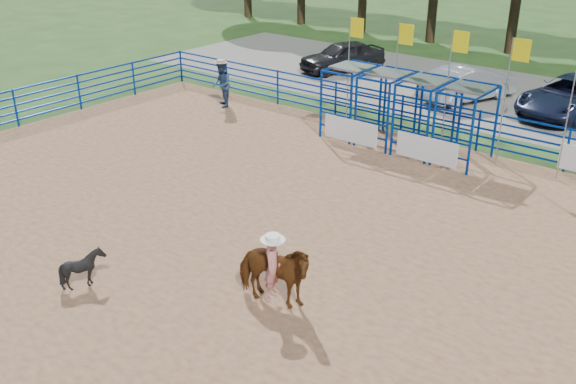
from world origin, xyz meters
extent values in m
plane|color=#395E25|center=(0.00, 0.00, 0.00)|extent=(120.00, 120.00, 0.00)
cube|color=#9D704E|center=(0.00, 0.00, 0.01)|extent=(30.00, 20.00, 0.02)
cube|color=gray|center=(0.00, 17.00, 0.01)|extent=(40.00, 10.00, 0.01)
imported|color=brown|center=(0.40, -1.61, 0.80)|extent=(1.99, 1.25, 1.55)
imported|color=#B4191A|center=(0.40, -1.61, 1.64)|extent=(0.44, 0.57, 1.38)
cylinder|color=white|center=(0.40, -1.61, 2.36)|extent=(0.54, 0.54, 0.12)
imported|color=black|center=(-3.43, -3.74, 0.48)|extent=(1.06, 1.01, 0.93)
imported|color=navy|center=(-10.60, 8.24, 0.99)|extent=(1.19, 1.17, 1.94)
cylinder|color=tan|center=(-10.60, 8.24, 1.96)|extent=(0.56, 0.56, 0.11)
imported|color=black|center=(-10.14, 16.57, 0.77)|extent=(3.45, 4.79, 1.51)
imported|color=#92969A|center=(-2.93, 15.67, 0.77)|extent=(3.14, 4.88, 1.52)
imported|color=#151B36|center=(1.22, 16.33, 0.78)|extent=(3.51, 5.90, 1.54)
cube|color=white|center=(-3.80, 7.77, 0.55)|extent=(2.20, 0.04, 0.85)
cube|color=white|center=(-0.80, 7.77, 0.55)|extent=(2.20, 0.04, 0.85)
cylinder|color=#3F2B19|center=(-10.00, 26.00, 2.40)|extent=(0.56, 0.56, 4.80)
cylinder|color=#3F2B19|center=(-5.00, 26.00, 2.40)|extent=(0.56, 0.56, 4.80)
camera|label=1|loc=(7.97, -10.58, 8.12)|focal=40.00mm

